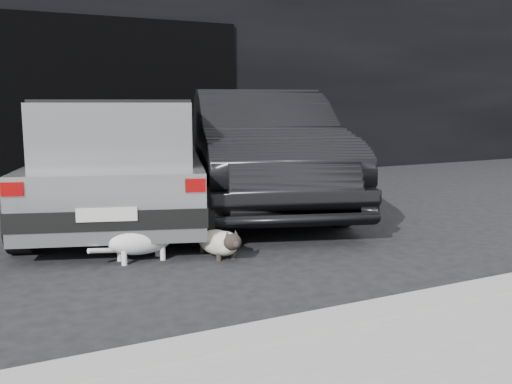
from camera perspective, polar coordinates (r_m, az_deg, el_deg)
name	(u,v)px	position (r m, az deg, el deg)	size (l,w,h in m)	color
ground	(115,246)	(5.40, -13.95, -5.23)	(80.00, 80.00, 0.00)	black
building_facade	(90,36)	(11.39, -16.25, 14.71)	(34.00, 4.00, 5.00)	black
garage_opening	(118,102)	(9.36, -13.66, 8.75)	(4.00, 0.10, 2.60)	black
curb	(384,316)	(3.52, 12.72, -11.96)	(18.00, 0.25, 0.12)	gray
silver_hatchback	(123,156)	(6.31, -13.14, 3.49)	(2.65, 3.91, 1.32)	#A5A7A9
second_car	(260,149)	(7.11, 0.42, 4.37)	(1.54, 4.42, 1.45)	black
cat_siamese	(220,242)	(4.86, -3.62, -5.05)	(0.30, 0.80, 0.28)	beige
cat_white	(145,238)	(4.83, -11.00, -4.55)	(0.82, 0.29, 0.38)	silver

